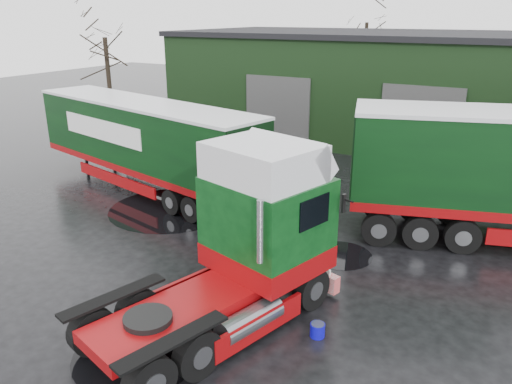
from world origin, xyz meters
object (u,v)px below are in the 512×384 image
at_px(hero_tractor, 208,247).
at_px(wash_bucket, 317,330).
at_px(trailer_left, 144,147).
at_px(tree_left, 107,65).
at_px(warehouse, 443,88).
at_px(tree_back_a, 365,47).

height_order(hero_tractor, wash_bucket, hero_tractor).
distance_m(trailer_left, tree_left, 12.48).
bearing_deg(warehouse, wash_bucket, -87.06).
bearing_deg(trailer_left, wash_bucket, -107.36).
relative_size(hero_tractor, tree_left, 0.84).
relative_size(warehouse, trailer_left, 2.57).
distance_m(warehouse, wash_bucket, 22.26).
bearing_deg(hero_tractor, tree_left, 156.08).
height_order(warehouse, tree_back_a, tree_back_a).
bearing_deg(trailer_left, tree_left, 63.88).
distance_m(warehouse, tree_left, 20.64).
bearing_deg(wash_bucket, warehouse, 92.94).
height_order(trailer_left, tree_left, tree_left).
relative_size(trailer_left, tree_back_a, 1.33).
relative_size(warehouse, tree_left, 3.81).
distance_m(hero_tractor, tree_back_a, 33.77).
bearing_deg(trailer_left, tree_back_a, 9.80).
relative_size(wash_bucket, tree_back_a, 0.04).
bearing_deg(tree_left, trailer_left, -39.26).
relative_size(tree_left, tree_back_a, 0.89).
xyz_separation_m(wash_bucket, tree_back_a, (-9.13, 32.03, 4.58)).
distance_m(wash_bucket, tree_back_a, 33.62).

